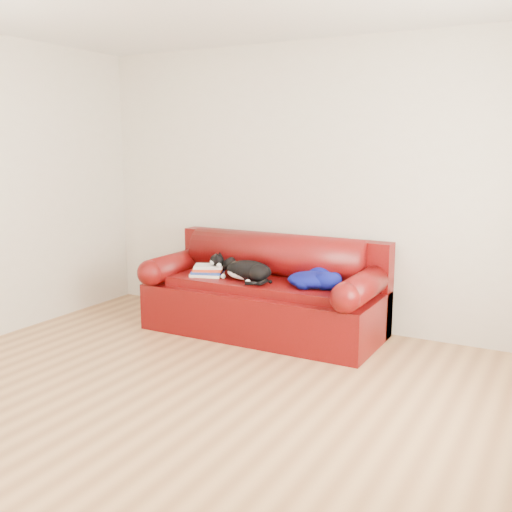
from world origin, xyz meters
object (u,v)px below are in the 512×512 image
(blanket, at_px, (314,279))
(sofa_base, at_px, (264,307))
(book_stack, at_px, (208,270))
(cat, at_px, (247,271))

(blanket, bearing_deg, sofa_base, 173.73)
(book_stack, relative_size, blanket, 0.61)
(blanket, bearing_deg, cat, -173.71)
(book_stack, distance_m, blanket, 1.02)
(book_stack, height_order, cat, cat)
(sofa_base, xyz_separation_m, cat, (-0.10, -0.12, 0.35))
(sofa_base, height_order, book_stack, book_stack)
(sofa_base, distance_m, cat, 0.38)
(sofa_base, relative_size, blanket, 3.86)
(sofa_base, relative_size, cat, 3.58)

